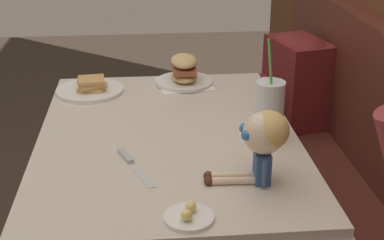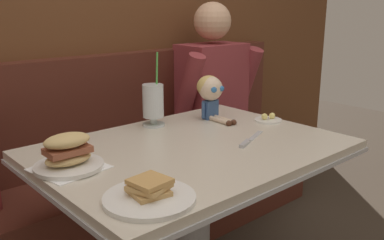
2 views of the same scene
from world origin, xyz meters
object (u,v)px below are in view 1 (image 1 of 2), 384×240
object	(u,v)px
milkshake_glass	(269,107)
butter_knife	(130,161)
backpack	(295,78)
seated_doll	(264,137)
toast_plate	(90,88)
butter_saucer	(189,216)
sandwich_plate	(184,73)

from	to	relation	value
milkshake_glass	butter_knife	distance (m)	0.45
butter_knife	backpack	distance (m)	1.14
milkshake_glass	seated_doll	size ratio (longest dim) A/B	1.43
butter_knife	toast_plate	bearing A→B (deg)	-165.06
toast_plate	butter_knife	xyz separation A→B (m)	(0.57, 0.15, -0.01)
milkshake_glass	butter_saucer	bearing A→B (deg)	-33.47
toast_plate	backpack	bearing A→B (deg)	109.77
toast_plate	butter_knife	size ratio (longest dim) A/B	1.11
butter_saucer	sandwich_plate	bearing A→B (deg)	176.16
milkshake_glass	toast_plate	bearing A→B (deg)	-127.48
toast_plate	butter_saucer	bearing A→B (deg)	18.66
toast_plate	milkshake_glass	distance (m)	0.73
backpack	sandwich_plate	bearing A→B (deg)	-63.65
sandwich_plate	seated_doll	world-z (taller)	seated_doll
butter_knife	seated_doll	size ratio (longest dim) A/B	1.02
toast_plate	sandwich_plate	xyz separation A→B (m)	(-0.06, 0.35, 0.03)
butter_saucer	backpack	xyz separation A→B (m)	(-1.18, 0.58, -0.09)
milkshake_glass	sandwich_plate	world-z (taller)	milkshake_glass
seated_doll	milkshake_glass	bearing A→B (deg)	164.09
sandwich_plate	backpack	xyz separation A→B (m)	(-0.25, 0.51, -0.13)
milkshake_glass	backpack	bearing A→B (deg)	158.61
toast_plate	butter_saucer	size ratio (longest dim) A/B	2.08
milkshake_glass	backpack	size ratio (longest dim) A/B	0.78
butter_saucer	seated_doll	bearing A→B (deg)	128.02
backpack	toast_plate	bearing A→B (deg)	-70.23
seated_doll	backpack	distance (m)	1.10
seated_doll	backpack	world-z (taller)	seated_doll
sandwich_plate	milkshake_glass	bearing A→B (deg)	23.81
milkshake_glass	sandwich_plate	xyz separation A→B (m)	(-0.50, -0.22, -0.05)
butter_saucer	butter_knife	xyz separation A→B (m)	(-0.30, -0.14, -0.00)
milkshake_glass	butter_knife	size ratio (longest dim) A/B	1.41
milkshake_glass	butter_saucer	world-z (taller)	milkshake_glass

